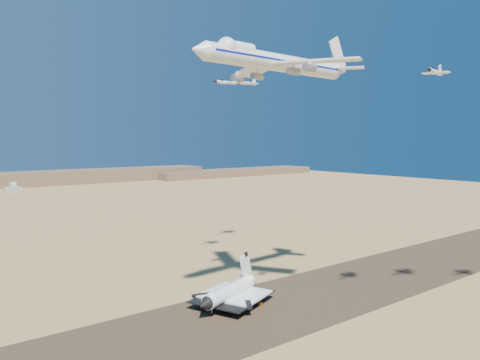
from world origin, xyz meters
TOP-DOWN VIEW (x-y plane):
  - ground at (0.00, 0.00)m, footprint 1200.00×1200.00m
  - runway at (0.00, 0.00)m, footprint 600.00×50.00m
  - ridgeline at (65.32, 527.31)m, footprint 960.00×90.00m
  - shuttle at (13.88, 11.03)m, footprint 36.72×30.44m
  - carrier_747 at (21.49, -4.06)m, footprint 75.37×58.26m
  - crew_a at (17.97, 2.94)m, footprint 0.48×0.70m
  - crew_b at (22.09, 3.72)m, footprint 1.05×1.03m
  - crew_c at (22.90, 3.47)m, footprint 0.88×1.11m
  - chase_jet_a at (49.64, -46.21)m, footprint 14.31×8.21m
  - chase_jet_d at (37.57, 45.34)m, footprint 14.00×7.51m
  - chase_jet_e at (63.69, 62.94)m, footprint 15.79×8.89m

SIDE VIEW (x-z plane):
  - ground at x=0.00m, z-range 0.00..0.00m
  - runway at x=0.00m, z-range 0.00..0.06m
  - crew_c at x=22.90m, z-range 0.06..1.74m
  - crew_a at x=17.97m, z-range 0.06..1.91m
  - crew_b at x=22.09m, z-range 0.06..1.98m
  - shuttle at x=13.88m, z-range -4.13..13.73m
  - ridgeline at x=65.32m, z-range -1.37..16.63m
  - chase_jet_a at x=49.64m, z-range 80.20..83.82m
  - chase_jet_d at x=37.57m, z-range 84.86..88.34m
  - carrier_747 at x=21.49m, z-range 78.12..96.90m
  - chase_jet_e at x=63.69m, z-range 87.93..91.89m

